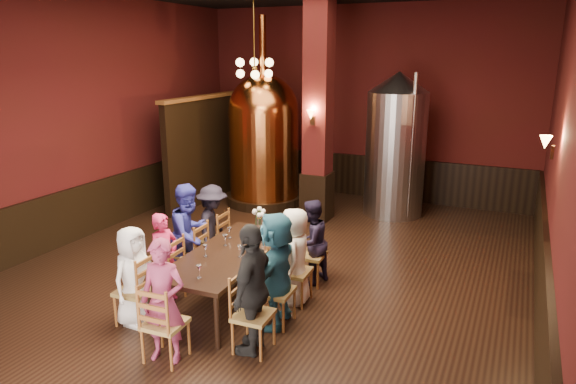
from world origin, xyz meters
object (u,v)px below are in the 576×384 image
at_px(person_2, 190,234).
at_px(dining_table, 229,256).
at_px(person_0, 134,276).
at_px(steel_vessel, 396,145).
at_px(copper_kettle, 264,138).
at_px(rose_vase, 258,215).
at_px(person_1, 165,258).

bearing_deg(person_2, dining_table, -102.46).
bearing_deg(person_0, steel_vessel, -13.05).
bearing_deg(person_2, copper_kettle, 18.73).
bearing_deg(dining_table, copper_kettle, 109.02).
bearing_deg(rose_vase, steel_vessel, 73.90).
distance_m(person_2, rose_vase, 1.08).
relative_size(person_1, copper_kettle, 0.31).
bearing_deg(person_1, steel_vessel, -12.14).
relative_size(person_2, steel_vessel, 0.51).
xyz_separation_m(person_0, person_1, (-0.03, 0.67, -0.01)).
xyz_separation_m(person_0, rose_vase, (0.74, 2.03, 0.33)).
relative_size(person_2, rose_vase, 4.33).
relative_size(dining_table, person_1, 1.88).
xyz_separation_m(dining_table, person_1, (-0.83, -0.37, -0.04)).
xyz_separation_m(dining_table, person_2, (-0.86, 0.29, 0.09)).
distance_m(dining_table, person_0, 1.31).
relative_size(dining_table, person_0, 1.85).
relative_size(person_1, person_2, 0.83).
bearing_deg(copper_kettle, person_0, -79.64).
bearing_deg(copper_kettle, steel_vessel, 8.12).
distance_m(dining_table, steel_vessel, 5.21).
xyz_separation_m(copper_kettle, rose_vase, (1.77, -3.62, -0.54)).
bearing_deg(dining_table, person_2, 158.78).
height_order(person_2, rose_vase, person_2).
bearing_deg(person_1, dining_table, -58.51).
bearing_deg(person_2, person_0, -171.24).
relative_size(person_1, rose_vase, 3.60).
bearing_deg(person_1, rose_vase, -21.94).
bearing_deg(steel_vessel, rose_vase, -106.10).
height_order(dining_table, steel_vessel, steel_vessel).
xyz_separation_m(dining_table, copper_kettle, (-1.83, 4.61, 0.84)).
relative_size(dining_table, copper_kettle, 0.58).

